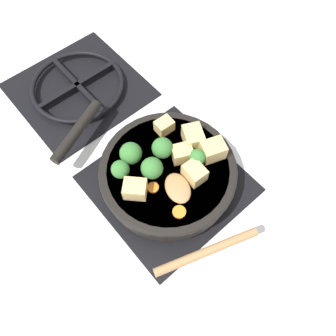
{
  "coord_description": "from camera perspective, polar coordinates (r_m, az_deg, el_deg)",
  "views": [
    {
      "loc": [
        -0.2,
        -0.23,
        0.67
      ],
      "look_at": [
        0.0,
        0.0,
        0.08
      ],
      "focal_mm": 35.0,
      "sensor_mm": 36.0,
      "label": 1
    }
  ],
  "objects": [
    {
      "name": "wooden_spoon",
      "position": [
        0.62,
        4.26,
        -9.05
      ],
      "size": [
        0.19,
        0.21,
        0.02
      ],
      "color": "#A87A4C",
      "rests_on": "skillet_pan"
    },
    {
      "name": "tofu_cube_west_chunk",
      "position": [
        0.69,
        4.39,
        5.35
      ],
      "size": [
        0.06,
        0.06,
        0.04
      ],
      "primitive_type": "cube",
      "rotation": [
        0.0,
        0.0,
        4.26
      ],
      "color": "#DBB770",
      "rests_on": "skillet_pan"
    },
    {
      "name": "broccoli_floret_east_rim",
      "position": [
        0.66,
        5.12,
        1.84
      ],
      "size": [
        0.03,
        0.03,
        0.04
      ],
      "color": "#709956",
      "rests_on": "skillet_pan"
    },
    {
      "name": "broccoli_floret_west_rim",
      "position": [
        0.65,
        -8.3,
        -0.25
      ],
      "size": [
        0.04,
        0.04,
        0.04
      ],
      "color": "#709956",
      "rests_on": "skillet_pan"
    },
    {
      "name": "tofu_cube_east_chunk",
      "position": [
        0.65,
        4.63,
        -0.85
      ],
      "size": [
        0.04,
        0.05,
        0.04
      ],
      "primitive_type": "cube",
      "rotation": [
        0.0,
        0.0,
        4.65
      ],
      "color": "#DBB770",
      "rests_on": "skillet_pan"
    },
    {
      "name": "carrot_slice_orange_thin",
      "position": [
        0.65,
        -2.61,
        -3.42
      ],
      "size": [
        0.02,
        0.02,
        0.01
      ],
      "primitive_type": "cylinder",
      "color": "orange",
      "rests_on": "skillet_pan"
    },
    {
      "name": "front_burner_grate",
      "position": [
        0.73,
        0.0,
        -2.39
      ],
      "size": [
        0.31,
        0.31,
        0.03
      ],
      "color": "black",
      "rests_on": "ground_plane"
    },
    {
      "name": "tofu_cube_center_large",
      "position": [
        0.67,
        2.54,
        2.51
      ],
      "size": [
        0.05,
        0.05,
        0.03
      ],
      "primitive_type": "cube",
      "rotation": [
        0.0,
        0.0,
        5.84
      ],
      "color": "#DBB770",
      "rests_on": "skillet_pan"
    },
    {
      "name": "rear_burner_grate",
      "position": [
        0.91,
        -15.38,
        13.4
      ],
      "size": [
        0.31,
        0.31,
        0.03
      ],
      "color": "black",
      "rests_on": "ground_plane"
    },
    {
      "name": "tofu_cube_near_handle",
      "position": [
        0.63,
        -5.54,
        -3.9
      ],
      "size": [
        0.06,
        0.06,
        0.04
      ],
      "primitive_type": "cube",
      "rotation": [
        0.0,
        0.0,
        2.34
      ],
      "color": "#DBB770",
      "rests_on": "skillet_pan"
    },
    {
      "name": "broccoli_floret_near_spoon",
      "position": [
        0.66,
        -0.99,
        3.49
      ],
      "size": [
        0.04,
        0.04,
        0.05
      ],
      "color": "#709956",
      "rests_on": "skillet_pan"
    },
    {
      "name": "carrot_slice_near_center",
      "position": [
        0.63,
        1.96,
        -7.65
      ],
      "size": [
        0.03,
        0.03,
        0.01
      ],
      "primitive_type": "cylinder",
      "color": "orange",
      "rests_on": "skillet_pan"
    },
    {
      "name": "ground_plane",
      "position": [
        0.74,
        0.0,
        -2.78
      ],
      "size": [
        2.4,
        2.4,
        0.0
      ],
      "primitive_type": "plane",
      "color": "silver"
    },
    {
      "name": "broccoli_floret_center_top",
      "position": [
        0.64,
        -2.82,
        -0.05
      ],
      "size": [
        0.04,
        0.04,
        0.05
      ],
      "color": "#709956",
      "rests_on": "skillet_pan"
    },
    {
      "name": "broccoli_floret_north_edge",
      "position": [
        0.66,
        -6.5,
        2.54
      ],
      "size": [
        0.05,
        0.05,
        0.05
      ],
      "color": "#709956",
      "rests_on": "skillet_pan"
    },
    {
      "name": "tofu_cube_front_piece",
      "position": [
        0.71,
        -0.66,
        7.34
      ],
      "size": [
        0.04,
        0.03,
        0.03
      ],
      "primitive_type": "cube",
      "rotation": [
        0.0,
        0.0,
        3.09
      ],
      "color": "#DBB770",
      "rests_on": "skillet_pan"
    },
    {
      "name": "skillet_pan",
      "position": [
        0.69,
        -0.22,
        -0.77
      ],
      "size": [
        0.32,
        0.4,
        0.05
      ],
      "color": "black",
      "rests_on": "front_burner_grate"
    },
    {
      "name": "tofu_cube_back_piece",
      "position": [
        0.68,
        7.83,
        3.09
      ],
      "size": [
        0.06,
        0.05,
        0.04
      ],
      "primitive_type": "cube",
      "rotation": [
        0.0,
        0.0,
        5.94
      ],
      "color": "#DBB770",
      "rests_on": "skillet_pan"
    }
  ]
}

